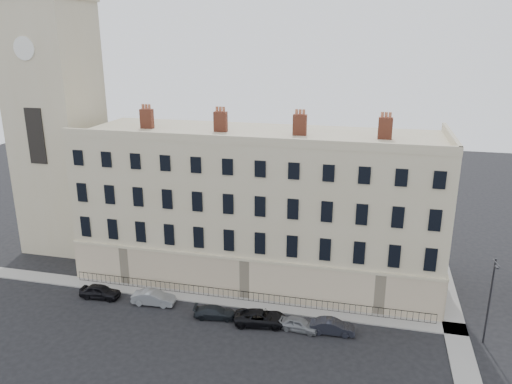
% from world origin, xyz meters
% --- Properties ---
extents(ground, '(160.00, 160.00, 0.00)m').
position_xyz_m(ground, '(0.00, 0.00, 0.00)').
color(ground, black).
rests_on(ground, ground).
extents(terrace, '(36.22, 12.22, 17.00)m').
position_xyz_m(terrace, '(-5.97, 11.97, 7.50)').
color(terrace, '#C3B591').
rests_on(terrace, ground).
extents(church_tower, '(8.00, 8.13, 44.00)m').
position_xyz_m(church_tower, '(-30.00, 14.00, 18.66)').
color(church_tower, '#C3B591').
rests_on(church_tower, ground).
extents(pavement_terrace, '(48.00, 2.00, 0.12)m').
position_xyz_m(pavement_terrace, '(-10.00, 5.00, 0.06)').
color(pavement_terrace, gray).
rests_on(pavement_terrace, ground).
extents(pavement_east_return, '(2.00, 24.00, 0.12)m').
position_xyz_m(pavement_east_return, '(13.00, 8.00, 0.06)').
color(pavement_east_return, gray).
rests_on(pavement_east_return, ground).
extents(railings, '(35.00, 0.04, 0.96)m').
position_xyz_m(railings, '(-6.00, 5.40, 0.55)').
color(railings, black).
rests_on(railings, ground).
extents(car_a, '(3.98, 1.74, 1.33)m').
position_xyz_m(car_a, '(-19.59, 2.78, 0.67)').
color(car_a, black).
rests_on(car_a, ground).
extents(car_b, '(4.14, 1.68, 1.34)m').
position_xyz_m(car_b, '(-14.06, 2.87, 0.67)').
color(car_b, gray).
rests_on(car_b, ground).
extents(car_c, '(3.97, 2.07, 1.10)m').
position_xyz_m(car_c, '(-7.70, 1.97, 0.55)').
color(car_c, black).
rests_on(car_c, ground).
extents(car_d, '(4.91, 2.79, 1.29)m').
position_xyz_m(car_d, '(-3.47, 1.88, 0.65)').
color(car_d, black).
rests_on(car_d, ground).
extents(car_e, '(3.59, 1.79, 1.17)m').
position_xyz_m(car_e, '(-0.07, 1.76, 0.59)').
color(car_e, gray).
rests_on(car_e, ground).
extents(car_f, '(3.86, 1.52, 1.25)m').
position_xyz_m(car_f, '(2.76, 1.98, 0.63)').
color(car_f, black).
rests_on(car_f, ground).
extents(streetlamp, '(0.38, 1.63, 7.57)m').
position_xyz_m(streetlamp, '(14.99, 3.46, 4.20)').
color(streetlamp, '#28282C').
rests_on(streetlamp, ground).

